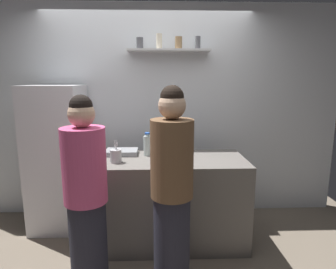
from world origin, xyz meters
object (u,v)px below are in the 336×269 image
Objects in this scene: wine_bottle_pale_glass at (179,153)px; wine_bottle_dark_glass at (166,144)px; baking_pan at (122,152)px; water_bottle_plastic at (147,145)px; person_brown_jacket at (172,191)px; person_pink_top at (86,198)px; utensil_holder at (116,156)px; refrigerator at (58,158)px.

wine_bottle_pale_glass is 1.00× the size of wine_bottle_dark_glass.
baking_pan is 0.30m from water_bottle_plastic.
baking_pan is 0.20× the size of person_brown_jacket.
water_bottle_plastic is 0.96m from person_pink_top.
wine_bottle_dark_glass is (0.50, 0.32, 0.05)m from utensil_holder.
person_brown_jacket is at bearing -40.06° from refrigerator.
refrigerator is at bearing 166.14° from baking_pan.
person_brown_jacket reaches higher than refrigerator.
baking_pan is 0.90m from person_pink_top.
wine_bottle_pale_glass is 0.52m from person_brown_jacket.
utensil_holder is at bearing -34.02° from refrigerator.
wine_bottle_dark_glass is 0.22m from water_bottle_plastic.
baking_pan is (0.75, -0.19, 0.11)m from refrigerator.
person_brown_jacket is at bearing -100.81° from wine_bottle_pale_glass.
wine_bottle_dark_glass is at bearing 32.77° from utensil_holder.
water_bottle_plastic reaches higher than utensil_holder.
refrigerator is 1.03× the size of person_pink_top.
water_bottle_plastic is at bearing -12.53° from baking_pan.
wine_bottle_dark_glass reaches higher than water_bottle_plastic.
person_pink_top is (-0.18, -0.87, -0.15)m from baking_pan.
baking_pan is 0.21× the size of person_pink_top.
utensil_holder is 0.60m from wine_bottle_dark_glass.
water_bottle_plastic is (0.30, 0.25, 0.05)m from utensil_holder.
refrigerator is 0.90m from utensil_holder.
person_pink_top reaches higher than baking_pan.
wine_bottle_pale_glass is at bearing -7.96° from utensil_holder.
water_bottle_plastic is at bearing -69.32° from person_brown_jacket.
wine_bottle_pale_glass is 0.18× the size of person_pink_top.
person_brown_jacket is at bearing 37.02° from person_pink_top.
wine_bottle_dark_glass is 0.18× the size of person_pink_top.
person_brown_jacket is 1.04× the size of person_pink_top.
baking_pan is 0.49m from wine_bottle_dark_glass.
person_pink_top is (-0.16, -0.56, -0.19)m from utensil_holder.
baking_pan is 1.01m from person_brown_jacket.
wine_bottle_pale_glass is at bearing -95.47° from person_brown_jacket.
water_bottle_plastic is at bearing -13.50° from refrigerator.
baking_pan is 1.16× the size of wine_bottle_dark_glass.
person_brown_jacket is (0.02, -0.88, -0.19)m from wine_bottle_dark_glass.
wine_bottle_pale_glass is (0.59, -0.39, 0.08)m from baking_pan.
wine_bottle_pale_glass is (0.61, -0.09, 0.04)m from utensil_holder.
refrigerator reaches higher than wine_bottle_dark_glass.
water_bottle_plastic is (0.28, -0.06, 0.09)m from baking_pan.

